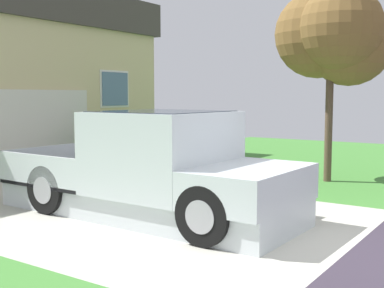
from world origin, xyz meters
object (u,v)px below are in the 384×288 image
Objects in this scene: handbag at (244,196)px; wheeled_trash_bin at (102,146)px; front_yard_tree at (335,36)px; person_with_hat at (222,157)px; pickup_truck at (161,171)px.

handbag is 5.29m from wheeled_trash_bin.
person_with_hat is at bearing 165.96° from front_yard_tree.
front_yard_tree is (3.20, -0.51, 3.12)m from handbag.
person_with_hat is 0.83m from handbag.
person_with_hat reaches higher than wheeled_trash_bin.
person_with_hat is (1.43, -0.27, 0.11)m from pickup_truck.
pickup_truck is at bearing -126.10° from wheeled_trash_bin.
pickup_truck is 1.87m from handbag.
wheeled_trash_bin is (-1.64, 5.54, -2.63)m from front_yard_tree.
wheeled_trash_bin is at bearing -125.02° from pickup_truck.
wheeled_trash_bin is (1.79, 4.69, -0.23)m from person_with_hat.
front_yard_tree reaches higher than wheeled_trash_bin.
person_with_hat is at bearing -110.87° from wheeled_trash_bin.
pickup_truck reaches higher than handbag.
pickup_truck is 12.03× the size of handbag.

